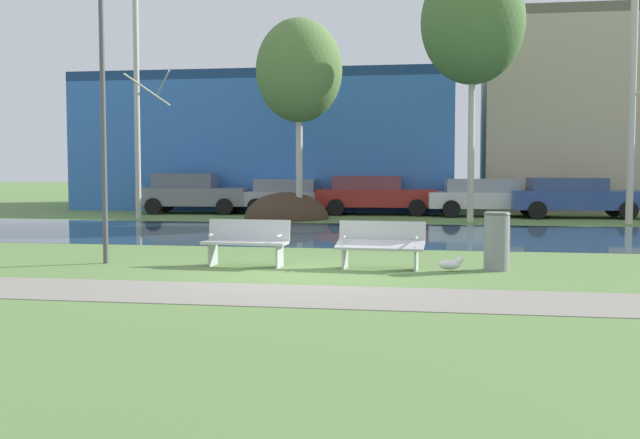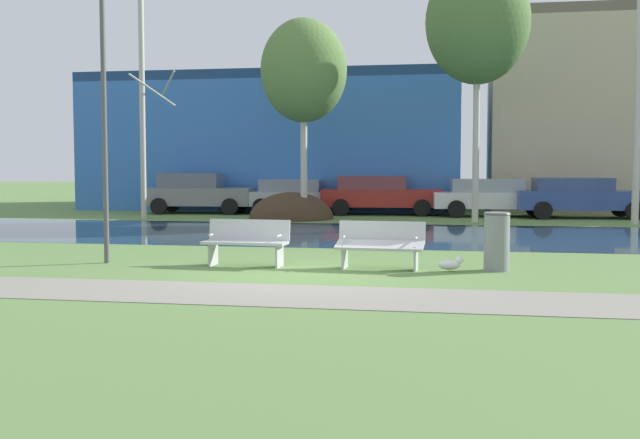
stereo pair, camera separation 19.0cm
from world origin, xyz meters
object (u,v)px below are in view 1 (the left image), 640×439
Objects in this scene: seagull at (451,264)px; parked_sedan_second_silver at (292,195)px; trash_bin at (497,240)px; parked_van_nearest_grey at (192,193)px; parked_hatch_third_red at (374,194)px; parked_wagon_fourth_white at (488,196)px; parked_suv_fifth_blue at (574,196)px; bench_right at (381,243)px; bench_left at (246,241)px; streetlamp at (102,54)px.

parked_sedan_second_silver is (-6.19, 15.88, 0.60)m from seagull.
trash_bin is at bearing -65.83° from parked_sedan_second_silver.
parked_van_nearest_grey is 7.19m from parked_hatch_third_red.
trash_bin is at bearing -54.14° from parked_van_nearest_grey.
parked_van_nearest_grey reaches higher than parked_wagon_fourth_white.
parked_wagon_fourth_white is at bearing 173.61° from parked_suv_fifth_blue.
parked_hatch_third_red is (-3.78, 15.62, 0.24)m from trash_bin.
trash_bin is 17.11m from parked_sedan_second_silver.
bench_right is 2.09m from trash_bin.
bench_right is (2.53, 0.00, 0.00)m from bench_left.
seagull is at bearing -68.70° from parked_sedan_second_silver.
parked_suv_fifth_blue is (10.98, 15.14, -3.24)m from streetlamp.
bench_left is 15.83m from parked_hatch_third_red.
parked_van_nearest_grey is at bearing -176.25° from parked_hatch_third_red.
seagull is 0.10× the size of parked_hatch_third_red.
trash_bin is 2.22× the size of seagull.
bench_left is 1.00× the size of bench_right.
streetlamp is 1.28× the size of parked_wagon_fourth_white.
bench_left is 16.60m from parked_van_nearest_grey.
seagull is at bearing -160.98° from trash_bin.
parked_van_nearest_grey is 14.52m from parked_suv_fifth_blue.
parked_sedan_second_silver is (-4.92, 15.79, 0.26)m from bench_right.
bench_left is 0.27× the size of streetlamp.
seagull is 15.61m from parked_wagon_fourth_white.
parked_van_nearest_grey is at bearing 179.08° from parked_suv_fifth_blue.
parked_hatch_third_red reaches higher than parked_suv_fifth_blue.
seagull is 0.11× the size of parked_sedan_second_silver.
streetlamp is (-7.41, -0.23, 3.47)m from trash_bin.
streetlamp is at bearing -179.56° from bench_right.
parked_suv_fifth_blue is at bearing -6.39° from parked_wagon_fourth_white.
bench_right is 1.54× the size of trash_bin.
parked_suv_fifth_blue is (8.18, 15.10, 0.30)m from bench_left.
parked_van_nearest_grey is 0.91× the size of parked_wagon_fourth_white.
trash_bin is 0.24× the size of parked_van_nearest_grey.
parked_van_nearest_grey is (-6.34, 15.33, 0.35)m from bench_left.
parked_suv_fifth_blue is at bearing -5.48° from parked_hatch_third_red.
parked_sedan_second_silver is at bearing 98.61° from bench_left.
bench_left is 17.18m from parked_suv_fifth_blue.
bench_right is at bearing -174.93° from trash_bin.
trash_bin is at bearing 2.29° from bench_left.
parked_van_nearest_grey is 0.90× the size of parked_suv_fifth_blue.
streetlamp is 17.71m from parked_wagon_fourth_white.
trash_bin is 16.07m from parked_hatch_third_red.
parked_suv_fifth_blue is at bearing -0.92° from parked_van_nearest_grey.
parked_suv_fifth_blue is (10.57, -0.69, 0.05)m from parked_sedan_second_silver.
parked_sedan_second_silver reaches higher than bench_right.
trash_bin is 0.22× the size of parked_hatch_third_red.
parked_hatch_third_red is (-2.96, 15.90, 0.66)m from seagull.
parked_hatch_third_red is 0.98× the size of parked_suv_fifth_blue.
parked_sedan_second_silver is 0.91× the size of parked_hatch_third_red.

